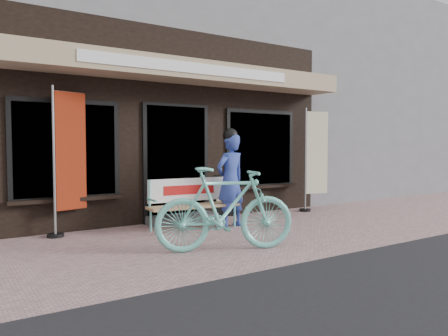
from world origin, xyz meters
TOP-DOWN VIEW (x-y plane):
  - ground at (0.00, 0.00)m, footprint 70.00×70.00m
  - storefront at (0.00, 4.96)m, footprint 7.00×6.77m
  - neighbor_right_near at (8.50, 5.50)m, footprint 10.00×7.00m
  - bench at (-0.13, 1.17)m, footprint 1.61×0.51m
  - person at (0.52, 0.94)m, footprint 0.65×0.48m
  - bicycle at (-0.53, -0.48)m, footprint 1.96×1.19m
  - nobori_red at (-2.02, 1.79)m, footprint 0.69×0.34m
  - nobori_cream at (3.09, 1.46)m, footprint 0.66×0.31m
  - menu_stand at (1.06, 1.94)m, footprint 0.42×0.21m

SIDE VIEW (x-z plane):
  - ground at x=0.00m, z-range 0.00..0.00m
  - menu_stand at x=1.06m, z-range 0.01..0.84m
  - bench at x=-0.13m, z-range 0.07..0.93m
  - bicycle at x=-0.53m, z-range 0.00..1.14m
  - person at x=0.52m, z-range -0.01..1.71m
  - nobori_cream at x=3.09m, z-range 0.04..2.26m
  - nobori_red at x=-2.02m, z-range 0.04..2.39m
  - neighbor_right_near at x=8.50m, z-range 0.00..5.60m
  - storefront at x=0.00m, z-range -0.01..5.99m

